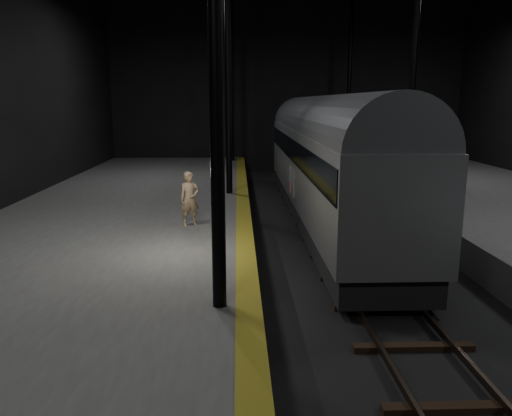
{
  "coord_description": "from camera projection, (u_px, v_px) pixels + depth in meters",
  "views": [
    {
      "loc": [
        -3.44,
        -12.92,
        4.8
      ],
      "look_at": [
        -2.95,
        0.2,
        2.0
      ],
      "focal_mm": 35.0,
      "sensor_mm": 36.0,
      "label": 1
    }
  ],
  "objects": [
    {
      "name": "track",
      "position": [
        363.0,
        277.0,
        13.74
      ],
      "size": [
        2.4,
        43.0,
        0.24
      ],
      "color": "#3F3328",
      "rests_on": "ground"
    },
    {
      "name": "tactile_strip",
      "position": [
        245.0,
        246.0,
        13.43
      ],
      "size": [
        0.5,
        43.8,
        0.01
      ],
      "primitive_type": "cube",
      "color": "olive",
      "rests_on": "platform_left"
    },
    {
      "name": "woman",
      "position": [
        190.0,
        199.0,
        15.48
      ],
      "size": [
        0.73,
        0.62,
        1.7
      ],
      "primitive_type": "imported",
      "rotation": [
        0.0,
        0.0,
        0.41
      ],
      "color": "tan",
      "rests_on": "platform_left"
    },
    {
      "name": "ground",
      "position": [
        363.0,
        279.0,
        13.76
      ],
      "size": [
        44.0,
        44.0,
        0.0
      ],
      "primitive_type": "plane",
      "color": "black",
      "rests_on": "ground"
    },
    {
      "name": "platform_left",
      "position": [
        87.0,
        265.0,
        13.38
      ],
      "size": [
        9.0,
        43.8,
        1.0
      ],
      "primitive_type": "cube",
      "color": "#4A4A48",
      "rests_on": "ground"
    },
    {
      "name": "train",
      "position": [
        326.0,
        155.0,
        19.45
      ],
      "size": [
        2.77,
        18.46,
        4.93
      ],
      "color": "#9A9DA2",
      "rests_on": "ground"
    }
  ]
}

